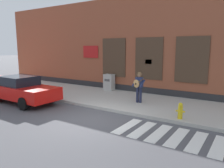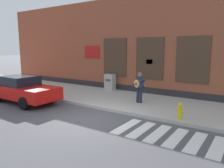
% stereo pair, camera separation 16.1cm
% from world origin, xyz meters
% --- Properties ---
extents(ground_plane, '(160.00, 160.00, 0.00)m').
position_xyz_m(ground_plane, '(0.00, 0.00, 0.00)').
color(ground_plane, '#4C4C51').
extents(sidewalk, '(28.00, 4.47, 0.15)m').
position_xyz_m(sidewalk, '(0.00, 3.78, 0.08)').
color(sidewalk, '#ADAAA3').
rests_on(sidewalk, ground).
extents(building_backdrop, '(28.00, 4.06, 6.51)m').
position_xyz_m(building_backdrop, '(-0.00, 8.00, 3.25)').
color(building_backdrop, brown).
rests_on(building_backdrop, ground).
extents(crosswalk, '(5.78, 1.90, 0.01)m').
position_xyz_m(crosswalk, '(4.35, 0.24, 0.01)').
color(crosswalk, silver).
rests_on(crosswalk, ground).
extents(red_car, '(4.62, 2.02, 1.53)m').
position_xyz_m(red_car, '(-5.26, 0.29, 0.77)').
color(red_car, red).
rests_on(red_car, ground).
extents(busker, '(0.71, 0.54, 1.67)m').
position_xyz_m(busker, '(0.58, 3.42, 1.10)').
color(busker, '#1E233D').
rests_on(busker, sidewalk).
extents(utility_box, '(0.70, 0.53, 1.12)m').
position_xyz_m(utility_box, '(-2.79, 5.56, 0.71)').
color(utility_box, '#ADADA8').
rests_on(utility_box, sidewalk).
extents(fire_hydrant, '(0.38, 0.20, 0.70)m').
position_xyz_m(fire_hydrant, '(3.29, 1.89, 0.50)').
color(fire_hydrant, gold).
rests_on(fire_hydrant, sidewalk).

